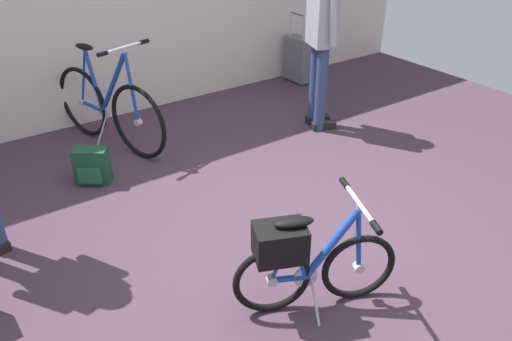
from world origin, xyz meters
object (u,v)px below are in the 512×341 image
at_px(visitor_browsing, 322,28).
at_px(handbag_on_floor, 92,166).
at_px(folding_bike_foreground, 304,259).
at_px(display_bike_left, 109,107).
at_px(rolling_suitcase, 298,59).

relative_size(visitor_browsing, handbag_on_floor, 5.61).
relative_size(folding_bike_foreground, display_bike_left, 0.65).
bearing_deg(visitor_browsing, display_bike_left, 157.38).
bearing_deg(rolling_suitcase, visitor_browsing, -121.02).
bearing_deg(folding_bike_foreground, rolling_suitcase, 51.31).
relative_size(visitor_browsing, rolling_suitcase, 2.07).
height_order(rolling_suitcase, handbag_on_floor, rolling_suitcase).
xyz_separation_m(visitor_browsing, handbag_on_floor, (-2.23, 0.20, -0.84)).
bearing_deg(rolling_suitcase, display_bike_left, -171.40).
bearing_deg(display_bike_left, folding_bike_foreground, -87.60).
xyz_separation_m(visitor_browsing, rolling_suitcase, (0.69, 1.15, -0.71)).
xyz_separation_m(display_bike_left, visitor_browsing, (1.84, -0.77, 0.61)).
height_order(display_bike_left, visitor_browsing, visitor_browsing).
bearing_deg(display_bike_left, visitor_browsing, -22.62).
xyz_separation_m(rolling_suitcase, handbag_on_floor, (-2.92, -0.95, -0.13)).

